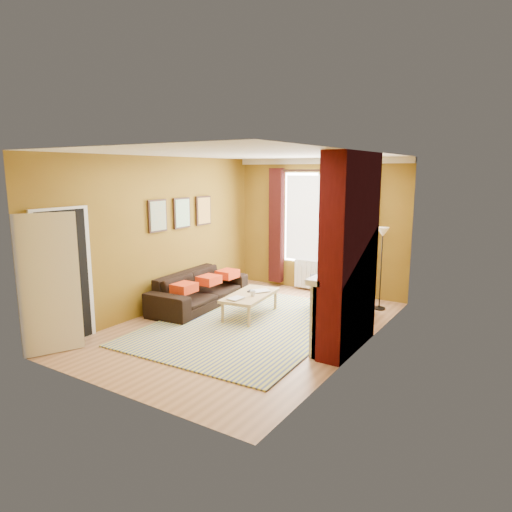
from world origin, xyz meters
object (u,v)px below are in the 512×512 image
armchair (338,296)px  floor_lamp (382,245)px  wicker_stool (334,287)px  coffee_table (250,296)px  sofa (200,289)px

armchair → floor_lamp: floor_lamp is taller
wicker_stool → floor_lamp: bearing=-14.8°
armchair → wicker_stool: 1.01m
armchair → floor_lamp: 1.24m
coffee_table → floor_lamp: 2.59m
floor_lamp → coffee_table: bearing=-137.2°
sofa → coffee_table: sofa is taller
sofa → wicker_stool: bearing=-49.6°
sofa → floor_lamp: (2.95, 1.64, 0.88)m
sofa → floor_lamp: size_ratio=1.46×
wicker_stool → floor_lamp: (1.03, -0.27, 0.99)m
floor_lamp → wicker_stool: bearing=165.2°
wicker_stool → coffee_table: bearing=-111.5°
armchair → coffee_table: bearing=11.2°
coffee_table → floor_lamp: floor_lamp is taller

